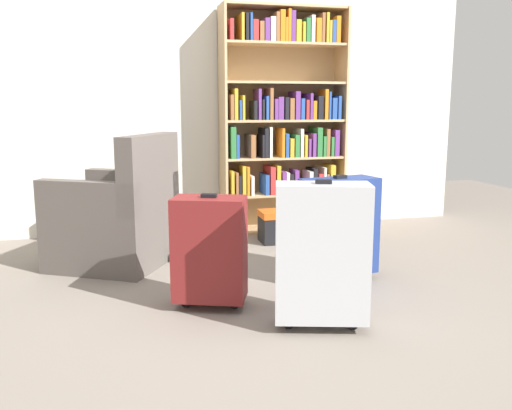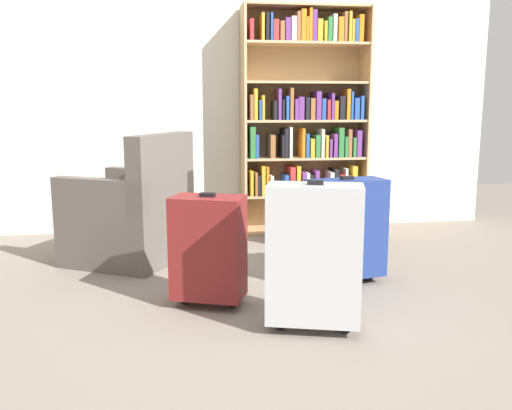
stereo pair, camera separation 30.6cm
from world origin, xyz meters
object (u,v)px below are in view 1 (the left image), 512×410
Objects in this scene: mug at (182,256)px; storage_box at (288,225)px; suitcase_navy_blue at (339,226)px; suitcase_dark_red at (210,249)px; suitcase_silver at (322,253)px; bookshelf at (284,117)px; armchair at (118,219)px.

storage_box reaches higher than mug.
storage_box is at bearing 90.16° from suitcase_navy_blue.
suitcase_silver reaches higher than suitcase_dark_red.
mug is 0.16× the size of suitcase_silver.
suitcase_navy_blue reaches higher than mug.
mug is (-1.00, -0.84, -0.94)m from bookshelf.
bookshelf is 3.00× the size of suitcase_dark_red.
suitcase_silver is (0.53, -1.32, 0.34)m from mug.
suitcase_dark_red reaches higher than mug.
bookshelf reaches higher than suitcase_navy_blue.
bookshelf is 1.61m from suitcase_navy_blue.
suitcase_silver reaches higher than storage_box.
bookshelf is 2.82× the size of suitcase_navy_blue.
mug is 0.19× the size of suitcase_dark_red.
suitcase_dark_red is (0.05, -0.89, 0.28)m from mug.
suitcase_navy_blue is 0.90× the size of suitcase_silver.
suitcase_silver is (-0.46, -2.16, -0.60)m from bookshelf.
suitcase_silver is at bearing -67.97° from mug.
suitcase_dark_red is 0.84× the size of suitcase_silver.
suitcase_dark_red is (0.47, -0.98, 0.01)m from armchair.
bookshelf is 0.96m from storage_box.
suitcase_dark_red reaches higher than storage_box.
mug is at bearing -155.51° from storage_box.
suitcase_silver is (0.48, -0.42, 0.06)m from suitcase_dark_red.
armchair is 2.11× the size of storage_box.
bookshelf is at bearing 77.87° from suitcase_silver.
bookshelf is 1.98× the size of armchair.
bookshelf is 2.53× the size of suitcase_silver.
suitcase_dark_red is at bearing -123.10° from storage_box.
bookshelf is at bearing 61.45° from suitcase_dark_red.
suitcase_silver reaches higher than mug.
storage_box is 0.61× the size of suitcase_silver.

